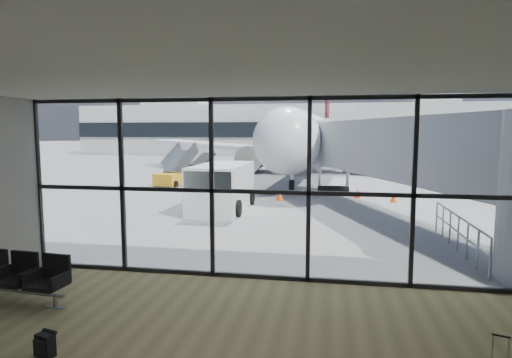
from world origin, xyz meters
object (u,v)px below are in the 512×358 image
(airliner, at_px, (315,138))
(service_van, at_px, (222,187))
(backpack, at_px, (45,345))
(seating_row, at_px, (20,275))
(belt_loader, at_px, (197,168))
(mobile_stairs, at_px, (175,177))

(airliner, bearing_deg, service_van, -95.88)
(backpack, bearing_deg, seating_row, 149.95)
(airliner, relative_size, belt_loader, 9.36)
(backpack, height_order, service_van, service_van)
(backpack, distance_m, mobile_stairs, 23.02)
(backpack, xyz_separation_m, airliner, (3.03, 35.27, 2.87))
(airliner, relative_size, service_van, 7.93)
(airliner, distance_m, service_van, 22.34)
(mobile_stairs, bearing_deg, airliner, 69.04)
(airliner, bearing_deg, backpack, -91.74)
(seating_row, height_order, backpack, seating_row)
(airliner, distance_m, belt_loader, 11.98)
(airliner, xyz_separation_m, service_van, (-3.50, -21.97, -1.97))
(airliner, bearing_deg, mobile_stairs, -121.81)
(backpack, relative_size, airliner, 0.01)
(seating_row, relative_size, service_van, 0.48)
(belt_loader, relative_size, mobile_stairs, 1.17)
(seating_row, distance_m, mobile_stairs, 20.58)
(airliner, height_order, mobile_stairs, airliner)
(seating_row, height_order, airliner, airliner)
(airliner, distance_m, mobile_stairs, 16.16)
(service_van, distance_m, mobile_stairs, 10.55)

